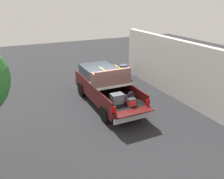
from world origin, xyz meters
The scene contains 4 objects.
ground_plane centered at (0.00, 0.00, 0.00)m, with size 40.00×40.00×0.00m, color #262628.
pickup_truck centered at (0.37, 0.00, 0.97)m, with size 6.05×2.06×2.23m.
building_facade centered at (-0.60, -4.10, 1.69)m, with size 10.41×0.36×3.37m, color white.
trash_can centered at (3.66, -2.93, 0.50)m, with size 0.60×0.60×0.98m.
Camera 1 is at (-10.69, 4.78, 5.58)m, focal length 37.15 mm.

